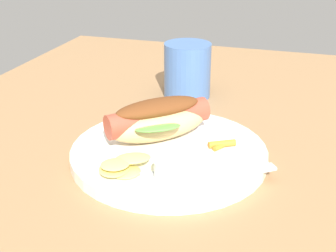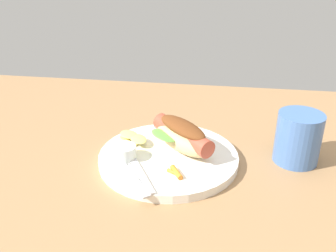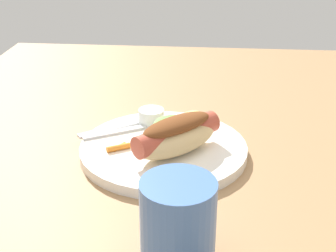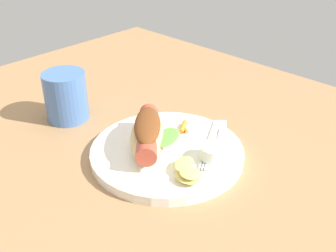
{
  "view_description": "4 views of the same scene",
  "coord_description": "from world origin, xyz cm",
  "px_view_note": "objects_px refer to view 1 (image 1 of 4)",
  "views": [
    {
      "loc": [
        50.85,
        13.97,
        29.64
      ],
      "look_at": [
        -2.23,
        -2.45,
        4.16
      ],
      "focal_mm": 49.35,
      "sensor_mm": 36.0,
      "label": 1
    },
    {
      "loc": [
        -9.7,
        57.23,
        36.64
      ],
      "look_at": [
        -0.66,
        -3.62,
        6.53
      ],
      "focal_mm": 39.76,
      "sensor_mm": 36.0,
      "label": 2
    },
    {
      "loc": [
        -65.63,
        -8.35,
        35.52
      ],
      "look_at": [
        -1.35,
        -2.67,
        5.01
      ],
      "focal_mm": 50.51,
      "sensor_mm": 36.0,
      "label": 3
    },
    {
      "loc": [
        39.23,
        -43.63,
        39.89
      ],
      "look_at": [
        -1.92,
        -0.75,
        5.12
      ],
      "focal_mm": 43.96,
      "sensor_mm": 36.0,
      "label": 4
    }
  ],
  "objects_px": {
    "plate": "(169,153)",
    "carrot_garnish": "(222,144)",
    "drinking_cup": "(187,70)",
    "chips_pile": "(122,166)",
    "sauce_ramekin": "(173,170)",
    "hot_dog": "(158,119)",
    "knife": "(223,176)",
    "fork": "(209,169)"
  },
  "relations": [
    {
      "from": "plate",
      "to": "carrot_garnish",
      "type": "xyz_separation_m",
      "value": [
        -0.02,
        0.07,
        0.01
      ]
    },
    {
      "from": "drinking_cup",
      "to": "chips_pile",
      "type": "bearing_deg",
      "value": 0.69
    },
    {
      "from": "carrot_garnish",
      "to": "drinking_cup",
      "type": "distance_m",
      "value": 0.24
    },
    {
      "from": "sauce_ramekin",
      "to": "chips_pile",
      "type": "height_order",
      "value": "sauce_ramekin"
    },
    {
      "from": "plate",
      "to": "drinking_cup",
      "type": "relative_size",
      "value": 2.71
    },
    {
      "from": "hot_dog",
      "to": "knife",
      "type": "xyz_separation_m",
      "value": [
        0.08,
        0.11,
        -0.03
      ]
    },
    {
      "from": "knife",
      "to": "drinking_cup",
      "type": "relative_size",
      "value": 1.43
    },
    {
      "from": "knife",
      "to": "chips_pile",
      "type": "relative_size",
      "value": 1.96
    },
    {
      "from": "plate",
      "to": "hot_dog",
      "type": "xyz_separation_m",
      "value": [
        -0.02,
        -0.02,
        0.04
      ]
    },
    {
      "from": "fork",
      "to": "drinking_cup",
      "type": "bearing_deg",
      "value": -98.85
    },
    {
      "from": "sauce_ramekin",
      "to": "fork",
      "type": "bearing_deg",
      "value": 133.2
    },
    {
      "from": "plate",
      "to": "carrot_garnish",
      "type": "height_order",
      "value": "carrot_garnish"
    },
    {
      "from": "fork",
      "to": "drinking_cup",
      "type": "distance_m",
      "value": 0.3
    },
    {
      "from": "plate",
      "to": "sauce_ramekin",
      "type": "distance_m",
      "value": 0.08
    },
    {
      "from": "plate",
      "to": "sauce_ramekin",
      "type": "bearing_deg",
      "value": 20.14
    },
    {
      "from": "plate",
      "to": "knife",
      "type": "relative_size",
      "value": 1.9
    },
    {
      "from": "plate",
      "to": "carrot_garnish",
      "type": "bearing_deg",
      "value": 108.52
    },
    {
      "from": "chips_pile",
      "to": "drinking_cup",
      "type": "distance_m",
      "value": 0.31
    },
    {
      "from": "sauce_ramekin",
      "to": "knife",
      "type": "xyz_separation_m",
      "value": [
        -0.02,
        0.06,
        -0.01
      ]
    },
    {
      "from": "fork",
      "to": "drinking_cup",
      "type": "relative_size",
      "value": 1.52
    },
    {
      "from": "hot_dog",
      "to": "fork",
      "type": "bearing_deg",
      "value": 98.25
    },
    {
      "from": "fork",
      "to": "knife",
      "type": "bearing_deg",
      "value": 125.07
    },
    {
      "from": "plate",
      "to": "fork",
      "type": "bearing_deg",
      "value": 55.57
    },
    {
      "from": "plate",
      "to": "sauce_ramekin",
      "type": "relative_size",
      "value": 5.99
    },
    {
      "from": "drinking_cup",
      "to": "knife",
      "type": "bearing_deg",
      "value": 22.88
    },
    {
      "from": "sauce_ramekin",
      "to": "plate",
      "type": "bearing_deg",
      "value": -159.86
    },
    {
      "from": "hot_dog",
      "to": "sauce_ramekin",
      "type": "distance_m",
      "value": 0.11
    },
    {
      "from": "chips_pile",
      "to": "sauce_ramekin",
      "type": "bearing_deg",
      "value": 90.78
    },
    {
      "from": "hot_dog",
      "to": "fork",
      "type": "relative_size",
      "value": 0.98
    },
    {
      "from": "sauce_ramekin",
      "to": "fork",
      "type": "height_order",
      "value": "sauce_ramekin"
    },
    {
      "from": "chips_pile",
      "to": "carrot_garnish",
      "type": "bearing_deg",
      "value": 134.64
    },
    {
      "from": "plate",
      "to": "sauce_ramekin",
      "type": "height_order",
      "value": "sauce_ramekin"
    },
    {
      "from": "fork",
      "to": "carrot_garnish",
      "type": "height_order",
      "value": "carrot_garnish"
    },
    {
      "from": "knife",
      "to": "chips_pile",
      "type": "distance_m",
      "value": 0.12
    },
    {
      "from": "sauce_ramekin",
      "to": "drinking_cup",
      "type": "relative_size",
      "value": 0.45
    },
    {
      "from": "knife",
      "to": "chips_pile",
      "type": "height_order",
      "value": "chips_pile"
    },
    {
      "from": "hot_dog",
      "to": "drinking_cup",
      "type": "relative_size",
      "value": 1.49
    },
    {
      "from": "drinking_cup",
      "to": "sauce_ramekin",
      "type": "bearing_deg",
      "value": 12.04
    },
    {
      "from": "chips_pile",
      "to": "hot_dog",
      "type": "bearing_deg",
      "value": 172.83
    },
    {
      "from": "fork",
      "to": "carrot_garnish",
      "type": "distance_m",
      "value": 0.07
    },
    {
      "from": "sauce_ramekin",
      "to": "hot_dog",
      "type": "bearing_deg",
      "value": -153.03
    },
    {
      "from": "plate",
      "to": "chips_pile",
      "type": "height_order",
      "value": "chips_pile"
    }
  ]
}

